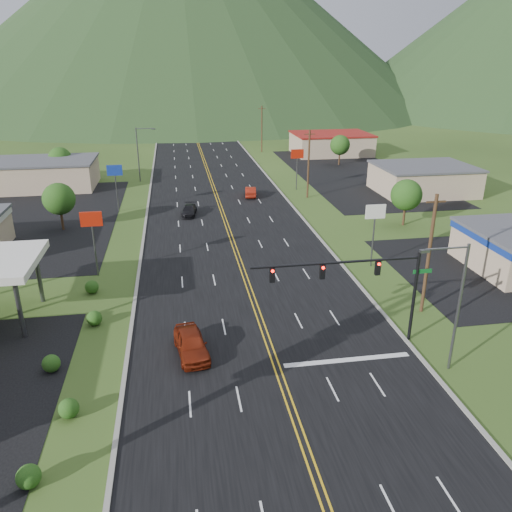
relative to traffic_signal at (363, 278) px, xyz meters
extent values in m
cylinder|color=black|center=(4.02, 0.00, -1.83)|extent=(0.24, 0.24, 7.00)
cylinder|color=black|center=(-1.98, 0.00, 1.27)|extent=(12.00, 0.18, 0.18)
cube|color=#0C591E|center=(4.42, 0.00, 0.17)|extent=(1.40, 0.06, 0.30)
cube|color=black|center=(1.02, 0.00, 0.67)|extent=(0.35, 0.28, 1.05)
sphere|color=#FF0C05|center=(1.02, -0.18, 1.02)|extent=(0.22, 0.22, 0.22)
cube|color=black|center=(-2.98, 0.00, 0.67)|extent=(0.35, 0.28, 1.05)
sphere|color=#FF0C05|center=(-2.98, -0.18, 1.02)|extent=(0.22, 0.22, 0.22)
cube|color=black|center=(-6.48, 0.00, 0.67)|extent=(0.35, 0.28, 1.05)
sphere|color=#FF0C05|center=(-6.48, -0.18, 1.02)|extent=(0.22, 0.22, 0.22)
cylinder|color=#59595E|center=(5.02, -4.00, -0.83)|extent=(0.20, 0.20, 9.00)
cylinder|color=#59595E|center=(3.58, -4.00, 3.47)|extent=(2.88, 0.12, 0.12)
cube|color=#59595E|center=(2.14, -4.00, 3.37)|extent=(0.60, 0.25, 0.18)
cylinder|color=#59595E|center=(-18.48, 56.00, -0.83)|extent=(0.20, 0.20, 9.00)
cylinder|color=#59595E|center=(-17.04, 56.00, 3.47)|extent=(2.88, 0.12, 0.12)
cube|color=#59595E|center=(-15.60, 56.00, 3.37)|extent=(0.60, 0.25, 0.18)
cylinder|color=#59595E|center=(-24.48, 5.00, -2.83)|extent=(0.36, 0.36, 5.00)
cylinder|color=#59595E|center=(-24.48, 11.00, -2.83)|extent=(0.36, 0.36, 5.00)
cube|color=tan|center=(-34.48, 54.00, -3.23)|extent=(18.00, 11.00, 4.20)
cube|color=#4C4C51|center=(-34.48, 54.00, -0.98)|extent=(18.40, 11.40, 0.30)
cube|color=tan|center=(25.52, 41.00, -3.33)|extent=(14.00, 11.00, 4.00)
cube|color=#4C4C51|center=(25.52, 41.00, -1.18)|extent=(14.40, 11.40, 0.30)
cube|color=tan|center=(21.52, 76.00, -3.23)|extent=(16.00, 12.00, 4.20)
cube|color=maroon|center=(21.52, 76.00, -0.98)|extent=(16.40, 12.40, 0.30)
cylinder|color=#59595E|center=(-20.48, 16.00, -2.83)|extent=(0.16, 0.16, 5.00)
cube|color=#AA1A09|center=(-20.48, 16.00, 0.37)|extent=(2.00, 0.18, 1.40)
cylinder|color=#59595E|center=(-20.48, 38.00, -2.83)|extent=(0.16, 0.16, 5.00)
cube|color=navy|center=(-20.48, 38.00, 0.37)|extent=(2.00, 0.18, 1.40)
cylinder|color=#59595E|center=(6.52, 14.00, -2.83)|extent=(0.16, 0.16, 5.00)
cube|color=white|center=(6.52, 14.00, 0.37)|extent=(2.00, 0.18, 1.40)
cylinder|color=#59595E|center=(6.52, 46.00, -2.83)|extent=(0.16, 0.16, 5.00)
cube|color=#AA1A09|center=(6.52, 46.00, 0.37)|extent=(2.00, 0.18, 1.40)
cylinder|color=#382314|center=(-26.48, 31.00, -3.83)|extent=(0.30, 0.30, 3.00)
sphere|color=#1C4D16|center=(-26.48, 31.00, -1.43)|extent=(3.84, 3.84, 3.84)
cylinder|color=#382314|center=(-31.48, 58.00, -3.83)|extent=(0.30, 0.30, 3.00)
sphere|color=#1C4D16|center=(-31.48, 58.00, -1.43)|extent=(3.84, 3.84, 3.84)
cylinder|color=#382314|center=(15.52, 26.00, -3.83)|extent=(0.30, 0.30, 3.00)
sphere|color=#1C4D16|center=(15.52, 26.00, -1.43)|extent=(3.84, 3.84, 3.84)
cylinder|color=#382314|center=(19.52, 64.00, -3.83)|extent=(0.30, 0.30, 3.00)
sphere|color=#1C4D16|center=(19.52, 64.00, -1.43)|extent=(3.84, 3.84, 3.84)
cylinder|color=#382314|center=(7.02, 4.00, -0.33)|extent=(0.28, 0.28, 10.00)
cube|color=#382314|center=(7.02, 4.00, 4.07)|extent=(1.60, 0.12, 0.12)
cylinder|color=#382314|center=(7.02, 41.00, -0.33)|extent=(0.28, 0.28, 10.00)
cube|color=#382314|center=(7.02, 41.00, 4.07)|extent=(1.60, 0.12, 0.12)
cylinder|color=#382314|center=(7.02, 81.00, -0.33)|extent=(0.28, 0.28, 10.00)
cube|color=#382314|center=(7.02, 81.00, 4.07)|extent=(1.60, 0.12, 0.12)
cylinder|color=#382314|center=(7.02, 121.00, -0.33)|extent=(0.28, 0.28, 10.00)
cube|color=#382314|center=(7.02, 121.00, 4.07)|extent=(1.60, 0.12, 0.12)
cone|color=#1F3E1C|center=(-6.48, 206.00, 37.17)|extent=(220.00, 220.00, 85.00)
imported|color=maroon|center=(-12.14, 0.49, -4.47)|extent=(2.72, 5.29, 1.72)
imported|color=black|center=(-10.97, 34.61, -4.69)|extent=(2.45, 4.64, 1.28)
imported|color=maroon|center=(-1.38, 42.95, -4.58)|extent=(2.18, 4.70, 1.49)
camera|label=1|loc=(-12.54, -30.16, 14.25)|focal=35.00mm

